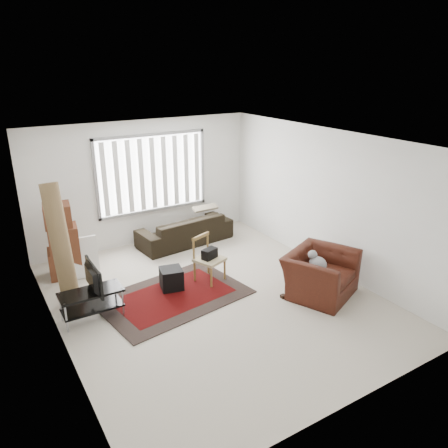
% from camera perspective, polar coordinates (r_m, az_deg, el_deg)
% --- Properties ---
extents(room, '(6.00, 6.02, 2.71)m').
position_cam_1_polar(room, '(7.37, -3.22, 4.15)').
color(room, beige).
rests_on(room, ground).
extents(persian_rug, '(2.66, 1.97, 0.02)m').
position_cam_1_polar(persian_rug, '(7.71, -6.64, -9.34)').
color(persian_rug, black).
rests_on(persian_rug, ground).
extents(tv_stand, '(0.97, 0.44, 0.48)m').
position_cam_1_polar(tv_stand, '(7.21, -16.92, -9.33)').
color(tv_stand, black).
rests_on(tv_stand, ground).
extents(tv, '(0.10, 0.78, 0.45)m').
position_cam_1_polar(tv, '(7.05, -17.22, -6.78)').
color(tv, black).
rests_on(tv, tv_stand).
extents(subwoofer, '(0.45, 0.45, 0.38)m').
position_cam_1_polar(subwoofer, '(7.87, -6.89, -7.07)').
color(subwoofer, black).
rests_on(subwoofer, persian_rug).
extents(moving_boxes, '(0.65, 0.61, 1.41)m').
position_cam_1_polar(moving_boxes, '(8.65, -20.33, -2.35)').
color(moving_boxes, brown).
rests_on(moving_boxes, ground).
extents(white_flatpack, '(0.62, 0.24, 0.78)m').
position_cam_1_polar(white_flatpack, '(8.58, -18.14, -4.21)').
color(white_flatpack, silver).
rests_on(white_flatpack, ground).
extents(rolled_rug, '(0.36, 0.75, 2.03)m').
position_cam_1_polar(rolled_rug, '(7.66, -20.58, -2.42)').
color(rolled_rug, brown).
rests_on(rolled_rug, ground).
extents(sofa, '(2.19, 1.11, 0.81)m').
position_cam_1_polar(sofa, '(9.72, -5.14, -0.20)').
color(sofa, black).
rests_on(sofa, ground).
extents(side_chair, '(0.60, 0.60, 0.87)m').
position_cam_1_polar(side_chair, '(7.98, -2.01, -4.32)').
color(side_chair, tan).
rests_on(side_chair, ground).
extents(armchair, '(1.50, 1.42, 0.88)m').
position_cam_1_polar(armchair, '(7.73, 12.47, -6.01)').
color(armchair, '#3D150C').
rests_on(armchair, ground).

